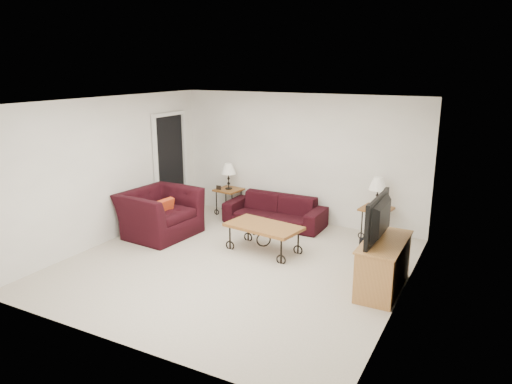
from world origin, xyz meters
TOP-DOWN VIEW (x-y plane):
  - ground at (0.00, 0.00)m, footprint 5.00×5.00m
  - wall_back at (0.00, 2.50)m, footprint 5.00×0.02m
  - wall_front at (0.00, -2.50)m, footprint 5.00×0.02m
  - wall_left at (-2.50, 0.00)m, footprint 0.02×5.00m
  - wall_right at (2.50, 0.00)m, footprint 0.02×5.00m
  - ceiling at (0.00, 0.00)m, footprint 5.00×5.00m
  - doorway at (-2.47, 1.65)m, footprint 0.08×0.94m
  - sofa at (-0.28, 2.02)m, footprint 1.94×0.76m
  - side_table_left at (-1.42, 2.20)m, footprint 0.55×0.55m
  - side_table_right at (1.63, 2.20)m, footprint 0.57×0.57m
  - lamp_left at (-1.42, 2.20)m, footprint 0.34×0.34m
  - lamp_right at (1.63, 2.20)m, footprint 0.36×0.36m
  - photo_frame_left at (-1.57, 2.05)m, footprint 0.11×0.02m
  - photo_frame_right at (1.78, 2.05)m, footprint 0.11×0.05m
  - coffee_table at (0.15, 0.68)m, footprint 1.31×0.84m
  - armchair at (-1.88, 0.52)m, footprint 1.22×1.37m
  - throw_pillow at (-1.73, 0.47)m, footprint 0.13×0.38m
  - tv_stand at (2.23, 0.20)m, footprint 0.50×1.19m
  - television at (2.21, 0.20)m, footprint 0.14×1.06m
  - backpack at (1.68, 1.52)m, footprint 0.39×0.34m

SIDE VIEW (x-z plane):
  - ground at x=0.00m, z-range 0.00..0.00m
  - backpack at x=1.68m, z-range 0.00..0.44m
  - coffee_table at x=0.15m, z-range 0.00..0.46m
  - side_table_left at x=-1.42m, z-range 0.00..0.54m
  - side_table_right at x=1.63m, z-range 0.00..0.56m
  - sofa at x=-0.28m, z-range 0.00..0.57m
  - tv_stand at x=2.23m, z-range 0.00..0.71m
  - armchair at x=-1.88m, z-range 0.00..0.83m
  - throw_pillow at x=-1.73m, z-range 0.33..0.71m
  - photo_frame_left at x=-1.57m, z-range 0.54..0.63m
  - photo_frame_right at x=1.78m, z-range 0.56..0.65m
  - lamp_left at x=-1.42m, z-range 0.54..1.07m
  - lamp_right at x=1.63m, z-range 0.56..1.11m
  - television at x=2.21m, z-range 0.71..1.33m
  - doorway at x=-2.47m, z-range 0.00..2.04m
  - wall_back at x=0.00m, z-range 0.00..2.50m
  - wall_front at x=0.00m, z-range 0.00..2.50m
  - wall_left at x=-2.50m, z-range 0.00..2.50m
  - wall_right at x=2.50m, z-range 0.00..2.50m
  - ceiling at x=0.00m, z-range 2.50..2.50m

